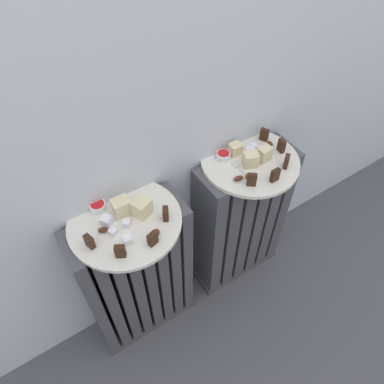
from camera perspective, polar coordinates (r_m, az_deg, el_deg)
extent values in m
plane|color=#4C4C51|center=(1.47, 6.49, -22.92)|extent=(6.00, 6.00, 0.00)
cube|color=#47474C|center=(1.50, -7.26, -18.40)|extent=(0.36, 0.14, 0.03)
cube|color=#47474C|center=(1.22, -15.40, -16.04)|extent=(0.03, 0.14, 0.57)
cube|color=#47474C|center=(1.22, -13.44, -15.13)|extent=(0.03, 0.14, 0.57)
cube|color=#47474C|center=(1.22, -11.49, -14.21)|extent=(0.03, 0.14, 0.57)
cube|color=#47474C|center=(1.22, -9.57, -13.29)|extent=(0.03, 0.14, 0.57)
cube|color=#47474C|center=(1.23, -7.68, -12.35)|extent=(0.03, 0.14, 0.57)
cube|color=#47474C|center=(1.24, -5.83, -11.41)|extent=(0.03, 0.14, 0.57)
cube|color=#47474C|center=(1.25, -4.01, -10.48)|extent=(0.03, 0.14, 0.57)
cube|color=#47474C|center=(1.26, -2.24, -9.55)|extent=(0.03, 0.14, 0.57)
cube|color=#47474C|center=(1.60, 6.55, -10.73)|extent=(0.36, 0.14, 0.03)
cube|color=#47474C|center=(1.29, 2.44, -7.03)|extent=(0.05, 0.14, 0.57)
cube|color=#47474C|center=(1.32, 4.58, -5.85)|extent=(0.05, 0.14, 0.57)
cube|color=#47474C|center=(1.34, 6.64, -4.71)|extent=(0.05, 0.14, 0.57)
cube|color=#47474C|center=(1.37, 8.62, -3.60)|extent=(0.05, 0.14, 0.57)
cube|color=#47474C|center=(1.39, 10.51, -2.53)|extent=(0.05, 0.14, 0.57)
cube|color=#47474C|center=(1.42, 12.33, -1.50)|extent=(0.05, 0.14, 0.57)
cylinder|color=silver|center=(0.98, -10.54, -4.54)|extent=(0.31, 0.31, 0.01)
cylinder|color=silver|center=(1.14, 9.11, 4.87)|extent=(0.31, 0.31, 0.01)
cube|color=#382114|center=(0.93, -15.86, -7.53)|extent=(0.02, 0.03, 0.04)
cube|color=#382114|center=(0.90, -11.27, -9.15)|extent=(0.03, 0.03, 0.04)
cube|color=#382114|center=(0.91, -6.24, -7.36)|extent=(0.03, 0.02, 0.04)
cube|color=#382114|center=(0.95, -4.18, -3.45)|extent=(0.03, 0.03, 0.04)
cube|color=beige|center=(0.96, -7.90, -2.48)|extent=(0.06, 0.05, 0.05)
cube|color=beige|center=(0.98, -11.05, -2.29)|extent=(0.05, 0.04, 0.05)
cube|color=white|center=(0.95, -12.33, -6.14)|extent=(0.02, 0.02, 0.02)
cube|color=white|center=(0.93, -10.11, -7.42)|extent=(0.03, 0.03, 0.02)
cube|color=white|center=(0.96, -10.29, -4.90)|extent=(0.03, 0.03, 0.02)
cube|color=white|center=(0.97, -13.30, -4.43)|extent=(0.04, 0.04, 0.03)
ellipsoid|color=#4C2814|center=(0.96, -13.87, -5.82)|extent=(0.03, 0.02, 0.02)
ellipsoid|color=#4C2814|center=(0.93, -5.71, -6.42)|extent=(0.03, 0.03, 0.02)
cylinder|color=white|center=(1.01, -14.61, -2.22)|extent=(0.05, 0.05, 0.02)
cylinder|color=red|center=(1.01, -14.67, -2.01)|extent=(0.04, 0.04, 0.01)
cube|color=#382114|center=(1.04, 9.41, 1.93)|extent=(0.03, 0.03, 0.04)
cube|color=#382114|center=(1.07, 12.96, 2.60)|extent=(0.03, 0.01, 0.04)
cube|color=#382114|center=(1.12, 14.65, 4.68)|extent=(0.03, 0.03, 0.04)
cube|color=#382114|center=(1.17, 13.93, 7.10)|extent=(0.02, 0.03, 0.04)
cube|color=#382114|center=(1.20, 11.32, 8.86)|extent=(0.02, 0.03, 0.04)
cube|color=beige|center=(1.10, 9.23, 5.08)|extent=(0.05, 0.05, 0.05)
cube|color=beige|center=(1.12, 11.37, 5.89)|extent=(0.04, 0.03, 0.05)
cube|color=beige|center=(1.13, 6.84, 6.76)|extent=(0.04, 0.03, 0.04)
cube|color=white|center=(1.16, 9.62, 7.00)|extent=(0.03, 0.03, 0.02)
cube|color=white|center=(1.14, 9.05, 6.34)|extent=(0.03, 0.03, 0.02)
ellipsoid|color=#4C2814|center=(1.06, 7.33, 2.15)|extent=(0.03, 0.02, 0.02)
ellipsoid|color=#4C2814|center=(1.19, 12.14, 7.42)|extent=(0.02, 0.03, 0.02)
ellipsoid|color=#4C2814|center=(1.07, 8.91, 2.53)|extent=(0.03, 0.03, 0.02)
cylinder|color=white|center=(1.12, 4.97, 5.74)|extent=(0.04, 0.04, 0.02)
cylinder|color=red|center=(1.12, 4.99, 5.95)|extent=(0.04, 0.04, 0.01)
cube|color=silver|center=(1.08, 8.70, 2.42)|extent=(0.01, 0.07, 0.00)
cube|color=silver|center=(1.11, 6.96, 4.29)|extent=(0.02, 0.02, 0.00)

